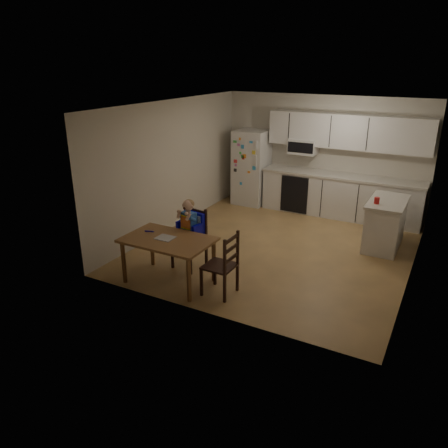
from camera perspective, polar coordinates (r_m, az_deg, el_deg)
The scene contains 10 objects.
room at distance 8.01m, azimuth 8.67°, elevation 6.45°, with size 4.52×5.01×2.51m.
refrigerator at distance 10.18m, azimuth 3.60°, elevation 7.39°, with size 0.72×0.70×1.70m, color silver.
kitchen_run at distance 9.61m, azimuth 15.04°, elevation 6.07°, with size 3.37×0.62×2.15m.
kitchen_island at distance 8.33m, azimuth 20.31°, elevation 0.07°, with size 0.62×1.18×0.87m.
red_cup at distance 7.93m, azimuth 19.33°, elevation 2.91°, with size 0.09×0.09×0.11m, color red.
dining_table at distance 6.55m, azimuth -7.32°, elevation -2.69°, with size 1.32×0.85×0.70m.
napkin at distance 6.54m, azimuth -7.69°, elevation -1.80°, with size 0.26×0.23×0.01m, color #ABABAF.
toddler_spoon at distance 6.82m, azimuth -9.81°, elevation -0.93°, with size 0.02×0.02×0.12m, color #0B0AC5.
chair_booster at distance 6.98m, azimuth -4.39°, elevation -0.31°, with size 0.50×0.50×1.15m.
chair_side at distance 6.15m, azimuth 0.18°, elevation -4.86°, with size 0.43×0.43×0.95m.
Camera 1 is at (2.60, -6.84, 3.20)m, focal length 35.00 mm.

